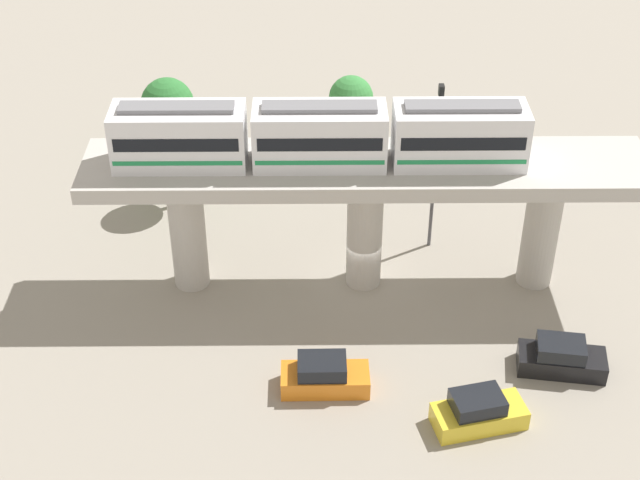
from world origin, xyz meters
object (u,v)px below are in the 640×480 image
object	(u,v)px
parked_car_orange	(324,376)
parked_car_yellow	(479,412)
parked_car_black	(561,358)
tree_far_corner	(351,98)
train	(320,136)
tree_mid_lot	(170,149)
tree_near_viaduct	(168,104)
signal_post	(436,161)

from	to	relation	value
parked_car_orange	parked_car_yellow	xyz separation A→B (m)	(-2.42, -6.98, 0.00)
parked_car_black	tree_far_corner	distance (m)	23.98
train	tree_mid_lot	xyz separation A→B (m)	(7.70, 8.78, -5.14)
train	parked_car_yellow	size ratio (longest dim) A/B	4.56
train	parked_car_yellow	distance (m)	15.36
train	parked_car_black	size ratio (longest dim) A/B	4.63
train	tree_near_viaduct	size ratio (longest dim) A/B	4.01
tree_mid_lot	signal_post	distance (m)	15.83
tree_mid_lot	parked_car_orange	bearing A→B (deg)	-150.85
parked_car_orange	train	bearing A→B (deg)	0.50
tree_near_viaduct	signal_post	size ratio (longest dim) A/B	0.50
parked_car_black	parked_car_yellow	distance (m)	5.79
tree_near_viaduct	tree_mid_lot	size ratio (longest dim) A/B	0.92
parked_car_black	signal_post	size ratio (longest dim) A/B	0.43
parked_car_black	tree_far_corner	size ratio (longest dim) A/B	0.84
train	parked_car_orange	world-z (taller)	train
parked_car_yellow	tree_near_viaduct	bearing A→B (deg)	20.53
parked_car_orange	tree_near_viaduct	xyz separation A→B (m)	(23.04, 10.03, 2.60)
parked_car_yellow	tree_far_corner	world-z (taller)	tree_far_corner
parked_car_orange	tree_far_corner	xyz separation A→B (m)	(22.98, -2.03, 3.03)
train	tree_far_corner	distance (m)	15.76
train	parked_car_orange	size ratio (longest dim) A/B	4.86
parked_car_yellow	tree_far_corner	bearing A→B (deg)	-2.19
train	tree_near_viaduct	distance (m)	18.64
parked_car_orange	parked_car_black	world-z (taller)	same
tree_near_viaduct	parked_car_black	bearing A→B (deg)	-135.43
tree_near_viaduct	tree_far_corner	size ratio (longest dim) A/B	0.97
tree_far_corner	train	bearing A→B (deg)	171.52
tree_mid_lot	tree_far_corner	distance (m)	12.99
parked_car_orange	tree_near_viaduct	bearing A→B (deg)	22.98
parked_car_orange	tree_mid_lot	bearing A→B (deg)	28.60
signal_post	tree_far_corner	bearing A→B (deg)	20.38
tree_near_viaduct	tree_far_corner	xyz separation A→B (m)	(-0.06, -12.06, 0.43)
tree_near_viaduct	parked_car_yellow	bearing A→B (deg)	-146.26
parked_car_yellow	signal_post	world-z (taller)	signal_post
tree_far_corner	parked_car_yellow	bearing A→B (deg)	-168.98
train	tree_near_viaduct	xyz separation A→B (m)	(14.72, 9.88, -5.77)
parked_car_yellow	parked_car_orange	bearing A→B (deg)	57.66
train	tree_far_corner	size ratio (longest dim) A/B	3.89
signal_post	tree_near_viaduct	bearing A→B (deg)	55.12
tree_mid_lot	parked_car_black	bearing A→B (deg)	-125.99
parked_car_black	tree_far_corner	bearing A→B (deg)	32.23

